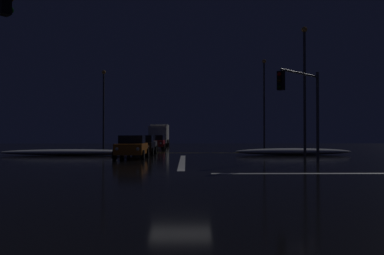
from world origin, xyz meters
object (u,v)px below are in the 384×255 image
object	(u,v)px
sedan_black	(143,145)
sedan_gray	(146,143)
streetlamp_right_near	(305,82)
box_truck	(159,134)
sedan_orange	(132,147)
streetlamp_right_far	(264,98)
sedan_silver	(155,141)
traffic_signal_ne	(302,97)
sedan_red	(156,142)
streetlamp_left_far	(104,104)

from	to	relation	value
sedan_black	sedan_gray	world-z (taller)	same
sedan_black	streetlamp_right_near	world-z (taller)	streetlamp_right_near
box_truck	streetlamp_right_near	size ratio (longest dim) A/B	0.85
sedan_orange	streetlamp_right_far	bearing A→B (deg)	56.01
sedan_orange	sedan_silver	size ratio (longest dim) A/B	1.00
sedan_orange	traffic_signal_ne	distance (m)	11.61
sedan_orange	sedan_red	xyz separation A→B (m)	(0.37, 17.39, 0.00)
streetlamp_right_far	traffic_signal_ne	bearing A→B (deg)	-95.20
sedan_orange	box_truck	distance (m)	31.02
sedan_gray	streetlamp_right_far	world-z (taller)	streetlamp_right_far
sedan_orange	streetlamp_right_far	size ratio (longest dim) A/B	0.42
box_truck	streetlamp_left_far	world-z (taller)	streetlamp_left_far
sedan_silver	sedan_orange	bearing A→B (deg)	-89.52
sedan_red	traffic_signal_ne	xyz separation A→B (m)	(10.13, -21.33, 3.02)
streetlamp_left_far	streetlamp_right_near	world-z (taller)	streetlamp_right_near
sedan_gray	sedan_silver	size ratio (longest dim) A/B	1.00
sedan_gray	streetlamp_right_near	size ratio (longest dim) A/B	0.45
traffic_signal_ne	streetlamp_right_near	world-z (taller)	streetlamp_right_near
streetlamp_left_far	sedan_black	bearing A→B (deg)	-66.27
traffic_signal_ne	streetlamp_right_near	size ratio (longest dim) A/B	0.57
sedan_silver	sedan_gray	bearing A→B (deg)	-89.61
box_truck	streetlamp_right_far	xyz separation A→B (m)	(12.68, -12.40, 4.10)
sedan_red	box_truck	xyz separation A→B (m)	(-0.50, 13.62, 0.91)
sedan_black	traffic_signal_ne	bearing A→B (deg)	-42.18
sedan_red	sedan_gray	bearing A→B (deg)	-94.35
box_truck	traffic_signal_ne	world-z (taller)	traffic_signal_ne
sedan_orange	sedan_gray	size ratio (longest dim) A/B	1.00
sedan_orange	streetlamp_right_near	distance (m)	13.67
sedan_black	streetlamp_right_far	bearing A→B (deg)	46.73
sedan_orange	box_truck	xyz separation A→B (m)	(-0.13, 31.01, 0.91)
streetlamp_left_far	streetlamp_right_far	distance (m)	18.20
sedan_black	box_truck	world-z (taller)	box_truck
sedan_silver	box_truck	bearing A→B (deg)	89.42
box_truck	traffic_signal_ne	xyz separation A→B (m)	(10.63, -34.95, 2.12)
sedan_silver	streetlamp_left_far	bearing A→B (deg)	-135.23
box_truck	streetlamp_right_far	size ratio (longest dim) A/B	0.81
traffic_signal_ne	streetlamp_left_far	bearing A→B (deg)	125.59
sedan_red	traffic_signal_ne	size ratio (longest dim) A/B	0.79
sedan_silver	streetlamp_right_near	world-z (taller)	streetlamp_right_near
streetlamp_right_far	box_truck	bearing A→B (deg)	135.64
sedan_gray	sedan_red	bearing A→B (deg)	85.65
streetlamp_left_far	sedan_gray	bearing A→B (deg)	-53.67
streetlamp_left_far	streetlamp_right_far	size ratio (longest dim) A/B	0.87
streetlamp_left_far	box_truck	bearing A→B (deg)	66.03
sedan_gray	sedan_red	world-z (taller)	same
sedan_gray	streetlamp_left_far	size ratio (longest dim) A/B	0.49
sedan_black	box_truck	bearing A→B (deg)	90.63
sedan_gray	streetlamp_right_far	xyz separation A→B (m)	(12.66, 7.52, 5.00)
traffic_signal_ne	streetlamp_right_near	xyz separation A→B (m)	(2.05, 6.55, 1.74)
sedan_orange	sedan_red	size ratio (longest dim) A/B	1.00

